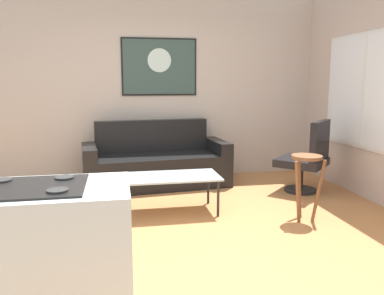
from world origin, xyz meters
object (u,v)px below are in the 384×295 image
at_px(armchair, 308,158).
at_px(coffee_table, 172,179).
at_px(wall_painting, 159,67).
at_px(couch, 156,164).
at_px(bar_stool, 306,171).

bearing_deg(armchair, coffee_table, -166.34).
height_order(armchair, wall_painting, wall_painting).
distance_m(coffee_table, armchair, 1.94).
relative_size(couch, wall_painting, 1.85).
bearing_deg(wall_painting, couch, -103.43).
height_order(couch, armchair, armchair).
xyz_separation_m(coffee_table, bar_stool, (1.35, -0.53, 0.15)).
height_order(coffee_table, bar_stool, bar_stool).
height_order(couch, bar_stool, couch).
height_order(armchair, bar_stool, armchair).
relative_size(coffee_table, wall_painting, 0.95).
bearing_deg(coffee_table, couch, 92.73).
xyz_separation_m(couch, bar_stool, (1.41, -1.74, 0.24)).
distance_m(coffee_table, wall_painting, 2.15).
distance_m(couch, armchair, 2.09).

